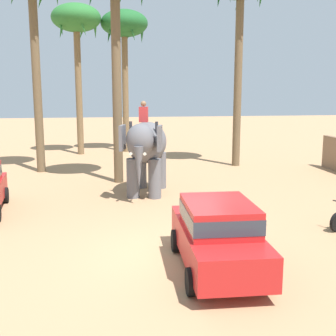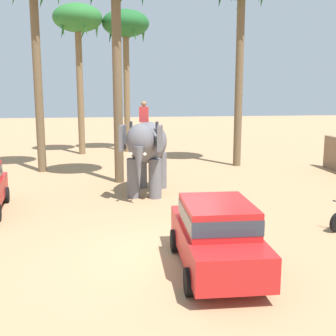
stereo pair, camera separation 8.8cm
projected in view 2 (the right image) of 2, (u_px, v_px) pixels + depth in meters
name	position (u px, v px, depth m)	size (l,w,h in m)	color
ground_plane	(177.00, 256.00, 11.26)	(120.00, 120.00, 0.00)	tan
car_sedan_foreground	(216.00, 233.00, 10.27)	(2.01, 4.17, 1.70)	red
elephant_with_mahout	(147.00, 147.00, 17.73)	(2.41, 4.02, 3.88)	slate
palm_tree_behind_elephant	(126.00, 29.00, 29.15)	(3.20, 3.20, 9.66)	brown
palm_tree_left_of_road	(78.00, 24.00, 27.89)	(3.20, 3.20, 9.82)	brown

